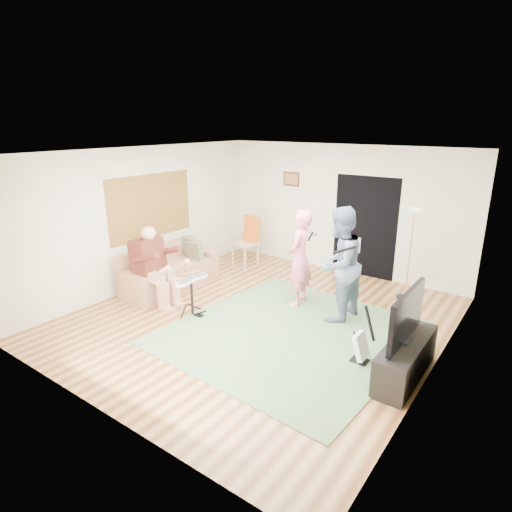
% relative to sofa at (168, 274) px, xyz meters
% --- Properties ---
extents(floor, '(6.00, 6.00, 0.00)m').
position_rel_sofa_xyz_m(floor, '(2.29, -0.10, -0.27)').
color(floor, brown).
rests_on(floor, ground).
extents(walls, '(5.50, 6.00, 2.70)m').
position_rel_sofa_xyz_m(walls, '(2.29, -0.10, 1.08)').
color(walls, beige).
rests_on(walls, floor).
extents(ceiling, '(6.00, 6.00, 0.00)m').
position_rel_sofa_xyz_m(ceiling, '(2.29, -0.10, 2.43)').
color(ceiling, white).
rests_on(ceiling, walls).
extents(window_blinds, '(0.00, 2.05, 2.05)m').
position_rel_sofa_xyz_m(window_blinds, '(-0.46, 0.10, 1.28)').
color(window_blinds, olive).
rests_on(window_blinds, walls).
extents(doorway, '(2.10, 0.00, 2.10)m').
position_rel_sofa_xyz_m(doorway, '(2.84, 2.89, 0.78)').
color(doorway, black).
rests_on(doorway, walls).
extents(picture_frame, '(0.42, 0.03, 0.32)m').
position_rel_sofa_xyz_m(picture_frame, '(1.04, 2.89, 1.63)').
color(picture_frame, '#3F2314').
rests_on(picture_frame, walls).
extents(area_rug, '(3.55, 3.70, 0.02)m').
position_rel_sofa_xyz_m(area_rug, '(2.99, -0.26, -0.26)').
color(area_rug, '#4D7346').
rests_on(area_rug, floor).
extents(sofa, '(0.82, 1.98, 0.80)m').
position_rel_sofa_xyz_m(sofa, '(0.00, 0.00, 0.00)').
color(sofa, '#AA7755').
rests_on(sofa, floor).
extents(drummer, '(0.91, 0.51, 1.40)m').
position_rel_sofa_xyz_m(drummer, '(0.42, -0.65, 0.28)').
color(drummer, '#5A2119').
rests_on(drummer, sofa).
extents(drum_kit, '(0.37, 0.66, 0.68)m').
position_rel_sofa_xyz_m(drum_kit, '(1.29, -0.65, 0.03)').
color(drum_kit, black).
rests_on(drum_kit, floor).
extents(singer, '(0.52, 0.69, 1.71)m').
position_rel_sofa_xyz_m(singer, '(2.50, 0.81, 0.59)').
color(singer, pink).
rests_on(singer, floor).
extents(microphone, '(0.06, 0.06, 0.24)m').
position_rel_sofa_xyz_m(microphone, '(2.70, 0.81, 1.01)').
color(microphone, black).
rests_on(microphone, singer).
extents(guitarist, '(0.79, 0.98, 1.89)m').
position_rel_sofa_xyz_m(guitarist, '(3.32, 0.65, 0.68)').
color(guitarist, slate).
rests_on(guitarist, floor).
extents(guitar_held, '(0.26, 0.61, 0.26)m').
position_rel_sofa_xyz_m(guitar_held, '(3.52, 0.65, 1.02)').
color(guitar_held, white).
rests_on(guitar_held, guitarist).
extents(guitar_spare, '(0.31, 0.27, 0.85)m').
position_rel_sofa_xyz_m(guitar_spare, '(4.20, -0.41, -0.02)').
color(guitar_spare, black).
rests_on(guitar_spare, floor).
extents(torchiere_lamp, '(0.30, 0.30, 1.69)m').
position_rel_sofa_xyz_m(torchiere_lamp, '(3.99, 2.17, 0.89)').
color(torchiere_lamp, black).
rests_on(torchiere_lamp, floor).
extents(dining_chair, '(0.54, 0.56, 1.10)m').
position_rel_sofa_xyz_m(dining_chair, '(0.42, 2.02, 0.13)').
color(dining_chair, tan).
rests_on(dining_chair, floor).
extents(tv_cabinet, '(0.40, 1.40, 0.50)m').
position_rel_sofa_xyz_m(tv_cabinet, '(4.79, -0.40, -0.02)').
color(tv_cabinet, black).
rests_on(tv_cabinet, floor).
extents(television, '(0.06, 1.17, 0.65)m').
position_rel_sofa_xyz_m(television, '(4.74, -0.40, 0.58)').
color(television, black).
rests_on(television, tv_cabinet).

